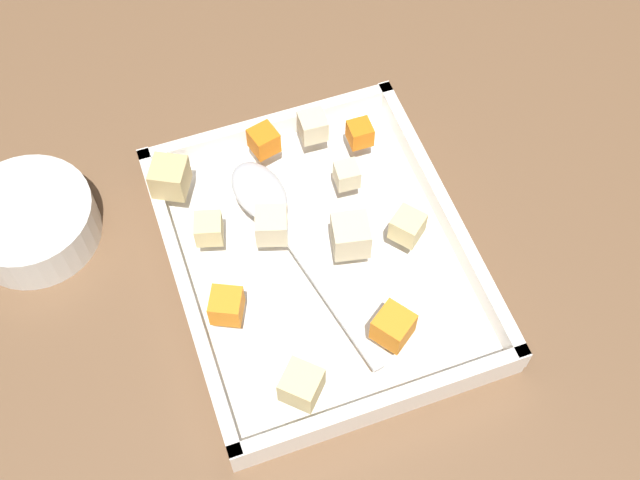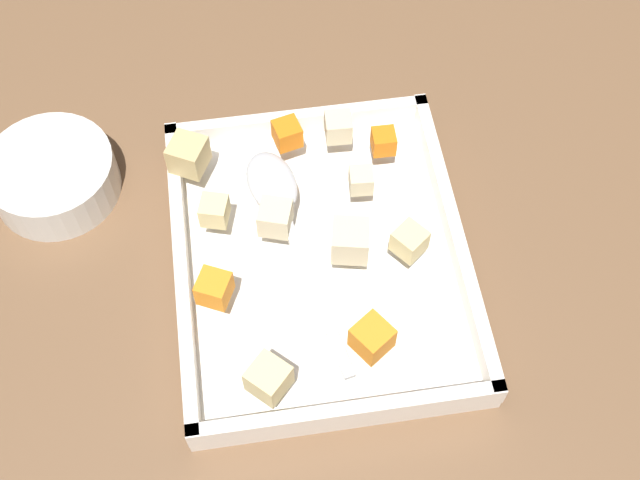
# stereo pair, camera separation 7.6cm
# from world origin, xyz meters

# --- Properties ---
(ground_plane) EXTENTS (4.00, 4.00, 0.00)m
(ground_plane) POSITION_xyz_m (0.00, 0.00, 0.00)
(ground_plane) COLOR brown
(baking_dish) EXTENTS (0.33, 0.27, 0.04)m
(baking_dish) POSITION_xyz_m (0.00, -0.01, 0.01)
(baking_dish) COLOR white
(baking_dish) RESTS_ON ground_plane
(carrot_chunk_corner_sw) EXTENTS (0.02, 0.02, 0.02)m
(carrot_chunk_corner_sw) POSITION_xyz_m (-0.10, 0.07, 0.05)
(carrot_chunk_corner_sw) COLOR orange
(carrot_chunk_corner_sw) RESTS_ON baking_dish
(carrot_chunk_back_center) EXTENTS (0.03, 0.03, 0.03)m
(carrot_chunk_back_center) POSITION_xyz_m (-0.12, -0.02, 0.05)
(carrot_chunk_back_center) COLOR orange
(carrot_chunk_back_center) RESTS_ON baking_dish
(carrot_chunk_far_left) EXTENTS (0.04, 0.04, 0.03)m
(carrot_chunk_far_left) POSITION_xyz_m (0.11, 0.02, 0.06)
(carrot_chunk_far_left) COLOR orange
(carrot_chunk_far_left) RESTS_ON baking_dish
(carrot_chunk_near_spoon) EXTENTS (0.04, 0.04, 0.03)m
(carrot_chunk_near_spoon) POSITION_xyz_m (0.04, -0.11, 0.06)
(carrot_chunk_near_spoon) COLOR orange
(carrot_chunk_near_spoon) RESTS_ON baking_dish
(potato_chunk_near_right) EXTENTS (0.04, 0.04, 0.03)m
(potato_chunk_near_right) POSITION_xyz_m (-0.03, -0.05, 0.06)
(potato_chunk_near_right) COLOR beige
(potato_chunk_near_right) RESTS_ON baking_dish
(potato_chunk_under_handle) EXTENTS (0.04, 0.04, 0.03)m
(potato_chunk_under_handle) POSITION_xyz_m (-0.11, -0.12, 0.06)
(potato_chunk_under_handle) COLOR tan
(potato_chunk_under_handle) RESTS_ON baking_dish
(potato_chunk_corner_ne) EXTENTS (0.04, 0.04, 0.03)m
(potato_chunk_corner_ne) POSITION_xyz_m (0.02, 0.07, 0.05)
(potato_chunk_corner_ne) COLOR #E0CC89
(potato_chunk_corner_ne) RESTS_ON baking_dish
(potato_chunk_rim_edge) EXTENTS (0.04, 0.04, 0.03)m
(potato_chunk_rim_edge) POSITION_xyz_m (0.01, 0.02, 0.06)
(potato_chunk_rim_edge) COLOR beige
(potato_chunk_rim_edge) RESTS_ON baking_dish
(potato_chunk_mid_left) EXTENTS (0.03, 0.03, 0.03)m
(potato_chunk_mid_left) POSITION_xyz_m (-0.04, -0.10, 0.05)
(potato_chunk_mid_left) COLOR #E0CC89
(potato_chunk_mid_left) RESTS_ON baking_dish
(potato_chunk_far_right) EXTENTS (0.04, 0.04, 0.03)m
(potato_chunk_far_right) POSITION_xyz_m (0.13, -0.07, 0.06)
(potato_chunk_far_right) COLOR #E0CC89
(potato_chunk_far_right) RESTS_ON baking_dish
(potato_chunk_center) EXTENTS (0.02, 0.02, 0.02)m
(potato_chunk_center) POSITION_xyz_m (-0.06, 0.04, 0.05)
(potato_chunk_center) COLOR beige
(potato_chunk_center) RESTS_ON baking_dish
(potato_chunk_mid_right) EXTENTS (0.03, 0.03, 0.03)m
(potato_chunk_mid_right) POSITION_xyz_m (-0.12, 0.03, 0.05)
(potato_chunk_mid_right) COLOR beige
(potato_chunk_mid_right) RESTS_ON baking_dish
(serving_spoon) EXTENTS (0.25, 0.08, 0.02)m
(serving_spoon) POSITION_xyz_m (-0.06, -0.04, 0.05)
(serving_spoon) COLOR silver
(serving_spoon) RESTS_ON baking_dish
(small_prep_bowl) EXTENTS (0.13, 0.13, 0.05)m
(small_prep_bowl) POSITION_xyz_m (-0.13, -0.26, 0.02)
(small_prep_bowl) COLOR silver
(small_prep_bowl) RESTS_ON ground_plane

